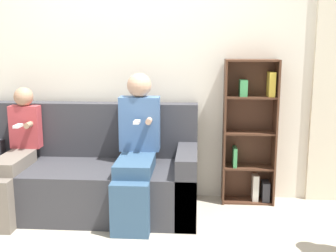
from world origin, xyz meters
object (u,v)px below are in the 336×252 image
couch (86,177)px  adult_seated (137,145)px  bookshelf (250,134)px  child_seated (14,153)px

couch → adult_seated: 0.60m
couch → bookshelf: size_ratio=1.49×
adult_seated → child_seated: bearing=-177.8°
child_seated → bookshelf: bearing=12.7°
couch → bookshelf: (1.52, 0.32, 0.36)m
child_seated → bookshelf: 2.16m
adult_seated → bookshelf: bearing=22.8°
adult_seated → bookshelf: (1.03, 0.43, 0.02)m
child_seated → bookshelf: bookshelf is taller
couch → adult_seated: adult_seated is taller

